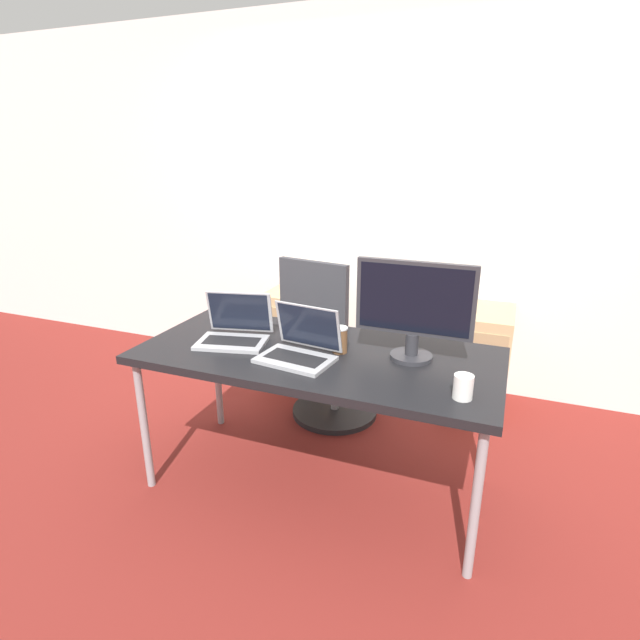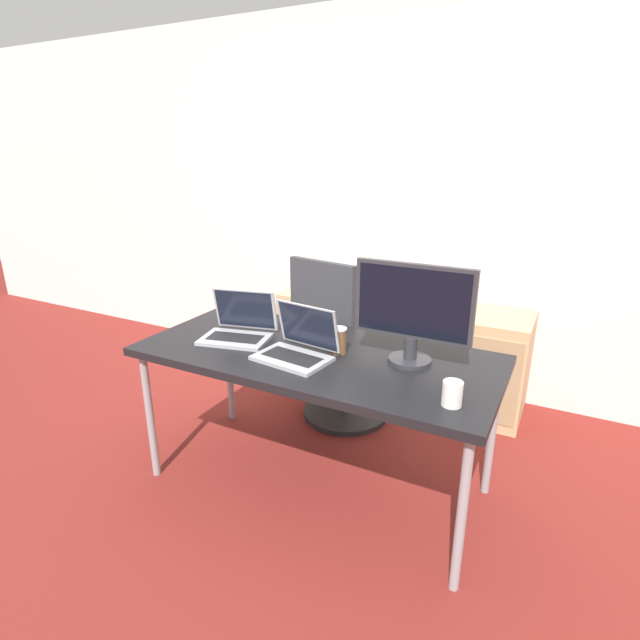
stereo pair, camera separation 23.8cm
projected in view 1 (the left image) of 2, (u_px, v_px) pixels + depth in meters
The scene contains 12 objects.
ground_plane at pixel (317, 482), 2.65m from camera, with size 14.00×14.00×0.00m, color maroon.
wall_back at pixel (394, 205), 3.51m from camera, with size 10.00×0.05×2.60m.
desk at pixel (317, 361), 2.42m from camera, with size 1.73×0.80×0.75m.
office_chair at pixel (330, 361), 3.15m from camera, with size 0.56×0.59×1.08m.
cabinet_left at pixel (301, 334), 3.78m from camera, with size 0.45×0.50×0.69m.
cabinet_right at pixel (473, 358), 3.35m from camera, with size 0.45×0.50×0.69m.
water_bottle at pixel (301, 278), 3.64m from camera, with size 0.07×0.07×0.20m.
laptop_left at pixel (235, 332), 2.52m from camera, with size 0.38×0.34×0.24m.
laptop_right at pixel (300, 348), 2.32m from camera, with size 0.36×0.31×0.24m.
monitor at pixel (414, 308), 2.25m from camera, with size 0.54×0.20×0.46m.
coffee_cup_white at pixel (463, 387), 1.94m from camera, with size 0.08×0.08×0.10m.
coffee_cup_brown at pixel (340, 340), 2.38m from camera, with size 0.07×0.07×0.13m.
Camera 1 is at (0.83, -2.06, 1.68)m, focal length 28.00 mm.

